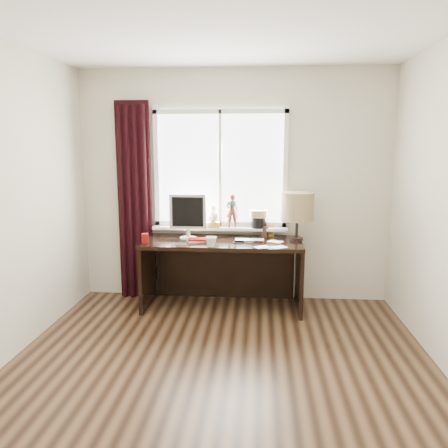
# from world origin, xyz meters

# --- Properties ---
(floor) EXTENTS (3.50, 4.00, 0.00)m
(floor) POSITION_xyz_m (0.00, 0.00, 0.00)
(floor) COLOR brown
(floor) RESTS_ON ground
(ceiling) EXTENTS (3.50, 4.00, 0.00)m
(ceiling) POSITION_xyz_m (0.00, 0.00, 2.60)
(ceiling) COLOR white
(ceiling) RESTS_ON wall_back
(wall_back) EXTENTS (3.50, 0.00, 2.60)m
(wall_back) POSITION_xyz_m (0.00, 2.00, 1.30)
(wall_back) COLOR beige
(wall_back) RESTS_ON ground
(wall_front) EXTENTS (3.50, 0.00, 2.60)m
(wall_front) POSITION_xyz_m (0.00, -2.00, 1.30)
(wall_front) COLOR beige
(wall_front) RESTS_ON ground
(laptop) EXTENTS (0.31, 0.20, 0.02)m
(laptop) POSITION_xyz_m (0.20, 1.62, 0.76)
(laptop) COLOR silver
(laptop) RESTS_ON desk
(mug) EXTENTS (0.14, 0.15, 0.11)m
(mug) POSITION_xyz_m (-0.19, 1.33, 0.80)
(mug) COLOR white
(mug) RESTS_ON desk
(red_cup) EXTENTS (0.07, 0.07, 0.10)m
(red_cup) POSITION_xyz_m (-0.90, 1.46, 0.80)
(red_cup) COLOR maroon
(red_cup) RESTS_ON desk
(window) EXTENTS (1.52, 0.21, 1.40)m
(window) POSITION_xyz_m (-0.13, 1.95, 1.31)
(window) COLOR white
(window) RESTS_ON ground
(curtain) EXTENTS (0.38, 0.09, 2.25)m
(curtain) POSITION_xyz_m (-1.13, 1.91, 1.12)
(curtain) COLOR black
(curtain) RESTS_ON floor
(desk) EXTENTS (1.70, 0.70, 0.75)m
(desk) POSITION_xyz_m (-0.10, 1.73, 0.51)
(desk) COLOR black
(desk) RESTS_ON floor
(monitor) EXTENTS (0.40, 0.18, 0.49)m
(monitor) POSITION_xyz_m (-0.48, 1.70, 1.03)
(monitor) COLOR beige
(monitor) RESTS_ON desk
(notebook_stack) EXTENTS (0.26, 0.22, 0.03)m
(notebook_stack) POSITION_xyz_m (-0.36, 1.57, 0.77)
(notebook_stack) COLOR beige
(notebook_stack) RESTS_ON desk
(brush_holder) EXTENTS (0.09, 0.09, 0.25)m
(brush_holder) POSITION_xyz_m (0.36, 1.86, 0.81)
(brush_holder) COLOR black
(brush_holder) RESTS_ON desk
(icon_frame) EXTENTS (0.10, 0.03, 0.13)m
(icon_frame) POSITION_xyz_m (0.41, 1.93, 0.81)
(icon_frame) COLOR gold
(icon_frame) RESTS_ON desk
(table_lamp) EXTENTS (0.35, 0.35, 0.52)m
(table_lamp) POSITION_xyz_m (0.70, 1.70, 1.11)
(table_lamp) COLOR black
(table_lamp) RESTS_ON desk
(loose_papers) EXTENTS (0.35, 0.44, 0.00)m
(loose_papers) POSITION_xyz_m (0.43, 1.45, 0.75)
(loose_papers) COLOR white
(loose_papers) RESTS_ON desk
(desk_cables) EXTENTS (0.32, 0.40, 0.01)m
(desk_cables) POSITION_xyz_m (0.16, 1.68, 0.75)
(desk_cables) COLOR black
(desk_cables) RESTS_ON desk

